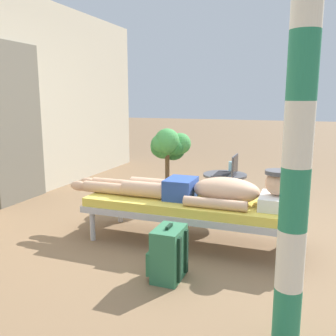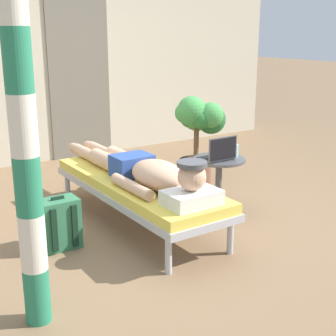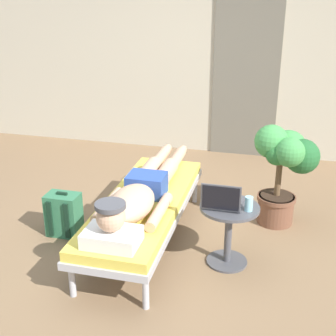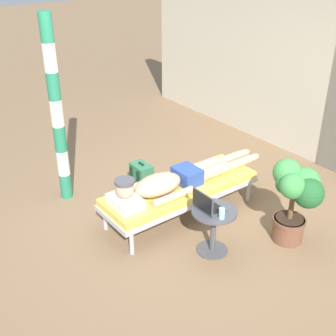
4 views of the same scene
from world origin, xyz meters
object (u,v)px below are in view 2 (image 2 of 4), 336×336
Objects in this scene: side_table at (219,176)px; potted_plant at (199,127)px; laptop at (218,154)px; drink_glass at (235,151)px; backpack at (59,224)px; lounge_chair at (138,187)px; porch_post at (23,125)px; person_reclining at (144,170)px.

side_table is 0.94m from potted_plant.
drink_glass is at bearing 3.02° from laptop.
drink_glass is 0.88m from potted_plant.
potted_plant is (1.91, 0.70, 0.44)m from backpack.
lounge_chair is 0.77m from backpack.
lounge_chair is 1.76m from porch_post.
porch_post is (-1.24, -0.93, 0.82)m from lounge_chair.
person_reclining reaches higher than drink_glass.
porch_post reaches higher than backpack.
backpack is 0.18× the size of porch_post.
lounge_chair is at bearing 4.25° from backpack.
person_reclining is 0.93× the size of porch_post.
drink_glass is 2.35m from porch_post.
person_reclining reaches higher than side_table.
laptop is at bearing -8.89° from person_reclining.
laptop is 0.73× the size of backpack.
side_table is at bearing 21.04° from porch_post.
backpack is 1.40m from porch_post.
potted_plant is at bearing 74.48° from drink_glass.
lounge_chair is 0.20m from person_reclining.
porch_post reaches higher than laptop.
backpack is 0.43× the size of potted_plant.
person_reclining is at bearing 171.11° from laptop.
drink_glass is 1.72m from backpack.
drink_glass is at bearing -15.00° from side_table.
person_reclining is 0.79m from side_table.
drink_glass reaches higher than backpack.
potted_plant reaches higher than person_reclining.
laptop reaches higher than lounge_chair.
porch_post is at bearing -142.91° from lounge_chair.
person_reclining is 0.93m from drink_glass.
potted_plant is 0.42× the size of porch_post.
person_reclining is 18.48× the size of drink_glass.
person_reclining is at bearing 175.57° from side_table.
potted_plant reaches higher than side_table.
drink_glass is (0.92, -0.20, 0.24)m from lounge_chair.
laptop is at bearing -176.98° from drink_glass.
laptop is (0.71, -0.11, 0.06)m from person_reclining.
side_table is 1.23× the size of backpack.
person_reclining is 1.38m from potted_plant.
potted_plant reaches higher than laptop.
person_reclining is 1.63m from porch_post.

